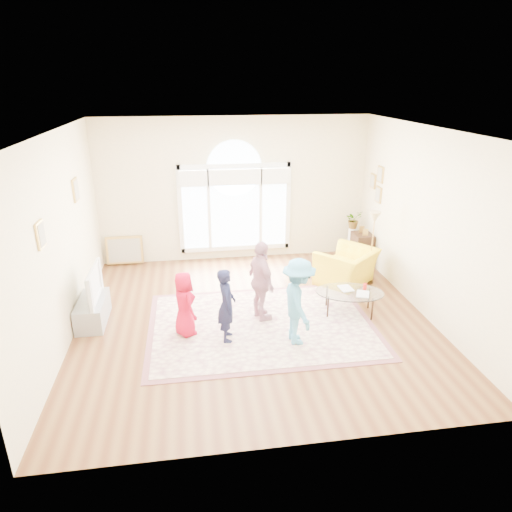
{
  "coord_description": "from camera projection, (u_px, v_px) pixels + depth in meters",
  "views": [
    {
      "loc": [
        -1.01,
        -6.97,
        3.92
      ],
      "look_at": [
        0.08,
        0.3,
        1.06
      ],
      "focal_mm": 32.0,
      "sensor_mm": 36.0,
      "label": 1
    }
  ],
  "objects": [
    {
      "name": "plant_pedestal",
      "position": [
        352.0,
        242.0,
        10.66
      ],
      "size": [
        0.2,
        0.2,
        0.7
      ],
      "primitive_type": "cylinder",
      "color": "white",
      "rests_on": "ground"
    },
    {
      "name": "room_shell",
      "position": [
        236.0,
        193.0,
        10.03
      ],
      "size": [
        6.0,
        6.0,
        6.0
      ],
      "color": "beige",
      "rests_on": "ground"
    },
    {
      "name": "tv_console",
      "position": [
        93.0,
        311.0,
        7.8
      ],
      "size": [
        0.45,
        1.0,
        0.42
      ],
      "primitive_type": "cube",
      "color": "gray",
      "rests_on": "ground"
    },
    {
      "name": "armchair",
      "position": [
        346.0,
        267.0,
        9.25
      ],
      "size": [
        1.47,
        1.46,
        0.72
      ],
      "primitive_type": "imported",
      "rotation": [
        0.0,
        0.0,
        3.86
      ],
      "color": "yellow",
      "rests_on": "ground"
    },
    {
      "name": "coffee_table",
      "position": [
        350.0,
        293.0,
        8.04
      ],
      "size": [
        1.34,
        1.03,
        0.54
      ],
      "rotation": [
        0.0,
        0.0,
        -0.24
      ],
      "color": "silver",
      "rests_on": "ground"
    },
    {
      "name": "child_navy",
      "position": [
        227.0,
        305.0,
        7.12
      ],
      "size": [
        0.31,
        0.45,
        1.21
      ],
      "primitive_type": "imported",
      "rotation": [
        0.0,
        0.0,
        1.52
      ],
      "color": "#171A37",
      "rests_on": "area_rug"
    },
    {
      "name": "floor_lamp",
      "position": [
        374.0,
        223.0,
        8.93
      ],
      "size": [
        0.28,
        0.28,
        1.51
      ],
      "color": "black",
      "rests_on": "ground"
    },
    {
      "name": "child_pink",
      "position": [
        261.0,
        281.0,
        7.71
      ],
      "size": [
        0.57,
        0.89,
        1.41
      ],
      "primitive_type": "imported",
      "rotation": [
        0.0,
        0.0,
        1.87
      ],
      "color": "#C68C9D",
      "rests_on": "area_rug"
    },
    {
      "name": "leaning_picture",
      "position": [
        126.0,
        264.0,
        10.31
      ],
      "size": [
        0.8,
        0.14,
        0.62
      ],
      "primitive_type": "cube",
      "rotation": [
        -0.14,
        0.0,
        0.0
      ],
      "color": "tan",
      "rests_on": "ground"
    },
    {
      "name": "child_red",
      "position": [
        184.0,
        304.0,
        7.29
      ],
      "size": [
        0.53,
        0.62,
        1.08
      ],
      "primitive_type": "imported",
      "rotation": [
        0.0,
        0.0,
        2.0
      ],
      "color": "#BB0B2A",
      "rests_on": "area_rug"
    },
    {
      "name": "side_cabinet",
      "position": [
        362.0,
        249.0,
        10.27
      ],
      "size": [
        0.4,
        0.5,
        0.7
      ],
      "primitive_type": "cube",
      "color": "black",
      "rests_on": "ground"
    },
    {
      "name": "television",
      "position": [
        89.0,
        285.0,
        7.62
      ],
      "size": [
        0.17,
        1.0,
        0.58
      ],
      "color": "black",
      "rests_on": "tv_console"
    },
    {
      "name": "potted_plant",
      "position": [
        354.0,
        220.0,
        10.46
      ],
      "size": [
        0.46,
        0.43,
        0.41
      ],
      "primitive_type": "imported",
      "rotation": [
        0.0,
        0.0,
        0.38
      ],
      "color": "#33722D",
      "rests_on": "plant_pedestal"
    },
    {
      "name": "area_rug",
      "position": [
        261.0,
        324.0,
        7.77
      ],
      "size": [
        3.6,
        2.6,
        0.02
      ],
      "primitive_type": "cube",
      "color": "beige",
      "rests_on": "ground"
    },
    {
      "name": "child_blue",
      "position": [
        298.0,
        302.0,
        7.02
      ],
      "size": [
        0.55,
        0.92,
        1.39
      ],
      "primitive_type": "imported",
      "rotation": [
        0.0,
        0.0,
        1.61
      ],
      "color": "#4997C1",
      "rests_on": "area_rug"
    },
    {
      "name": "ground",
      "position": [
        254.0,
        319.0,
        7.98
      ],
      "size": [
        6.0,
        6.0,
        0.0
      ],
      "primitive_type": "plane",
      "color": "#593019",
      "rests_on": "ground"
    },
    {
      "name": "rug_border",
      "position": [
        261.0,
        325.0,
        7.77
      ],
      "size": [
        3.8,
        2.8,
        0.01
      ],
      "primitive_type": "cube",
      "color": "#824B51",
      "rests_on": "ground"
    }
  ]
}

